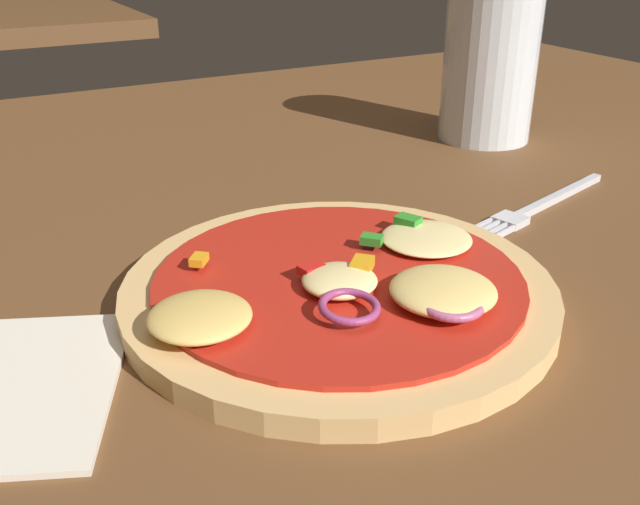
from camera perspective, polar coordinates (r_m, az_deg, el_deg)
name	(u,v)px	position (r m, az deg, el deg)	size (l,w,h in m)	color
dining_table	(253,333)	(0.39, -5.37, -6.45)	(1.46, 1.09, 0.04)	brown
pizza	(341,288)	(0.37, 1.72, -2.88)	(0.23, 0.23, 0.03)	tan
fork	(534,208)	(0.51, 16.70, 3.39)	(0.17, 0.06, 0.01)	silver
beer_glass	(489,70)	(0.66, 13.35, 14.01)	(0.08, 0.08, 0.14)	silver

